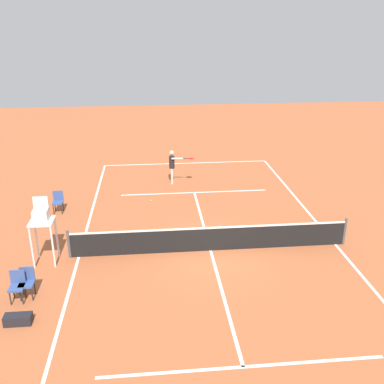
{
  "coord_description": "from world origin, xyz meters",
  "views": [
    {
      "loc": [
        2.07,
        13.99,
        7.94
      ],
      "look_at": [
        0.31,
        -3.92,
        0.8
      ],
      "focal_mm": 40.5,
      "sensor_mm": 36.0,
      "label": 1
    }
  ],
  "objects": [
    {
      "name": "court_lines",
      "position": [
        0.0,
        0.0,
        0.0
      ],
      "size": [
        9.71,
        21.35,
        0.01
      ],
      "color": "white",
      "rests_on": "ground"
    },
    {
      "name": "tennis_ball",
      "position": [
        2.15,
        -4.96,
        0.03
      ],
      "size": [
        0.07,
        0.07,
        0.07
      ],
      "primitive_type": "sphere",
      "color": "#CCE033",
      "rests_on": "ground"
    },
    {
      "name": "courtside_chair_near",
      "position": [
        6.24,
        2.44,
        0.53
      ],
      "size": [
        0.44,
        0.46,
        0.95
      ],
      "color": "#262626",
      "rests_on": "ground"
    },
    {
      "name": "courtside_chair_mid",
      "position": [
        6.25,
        -4.12,
        0.53
      ],
      "size": [
        0.44,
        0.46,
        0.95
      ],
      "color": "#262626",
      "rests_on": "ground"
    },
    {
      "name": "equipment_bag",
      "position": [
        5.95,
        3.61,
        0.15
      ],
      "size": [
        0.76,
        0.32,
        0.3
      ],
      "primitive_type": "cube",
      "color": "black",
      "rests_on": "ground"
    },
    {
      "name": "player_serving",
      "position": [
        0.97,
        -7.3,
        1.06
      ],
      "size": [
        1.28,
        0.66,
        1.77
      ],
      "rotation": [
        0.0,
        0.0,
        1.48
      ],
      "color": "beige",
      "rests_on": "ground"
    },
    {
      "name": "tennis_net",
      "position": [
        0.0,
        0.0,
        0.5
      ],
      "size": [
        10.31,
        0.1,
        1.07
      ],
      "color": "#4C4C51",
      "rests_on": "ground"
    },
    {
      "name": "umpire_chair",
      "position": [
        5.86,
        0.23,
        1.61
      ],
      "size": [
        0.8,
        0.8,
        2.41
      ],
      "color": "silver",
      "rests_on": "ground"
    },
    {
      "name": "ground_plane",
      "position": [
        0.0,
        0.0,
        0.0
      ],
      "size": [
        60.0,
        60.0,
        0.0
      ],
      "primitive_type": "plane",
      "color": "#AD5933"
    },
    {
      "name": "courtside_chair_far",
      "position": [
        5.99,
        2.28,
        0.53
      ],
      "size": [
        0.44,
        0.46,
        0.95
      ],
      "color": "#262626",
      "rests_on": "ground"
    }
  ]
}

